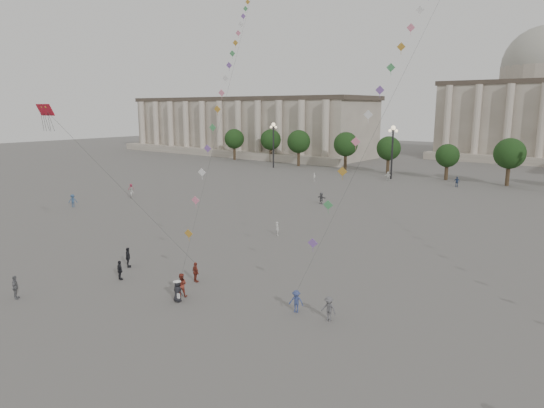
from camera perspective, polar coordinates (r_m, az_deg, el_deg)
The scene contains 24 objects.
ground at distance 35.95m, azimuth -12.22°, elevation -12.14°, with size 360.00×360.00×0.00m, color #5E5B59.
hall_west at distance 152.71m, azimuth -3.24°, elevation 9.14°, with size 84.00×26.22×17.20m.
hall_central at distance 152.16m, azimuth 28.84°, elevation 9.96°, with size 48.30×34.30×35.50m.
tree_row at distance 102.42m, azimuth 23.52°, elevation 5.47°, with size 137.12×5.12×8.00m.
lamp_post_far_west at distance 115.25m, azimuth 0.17°, elevation 7.92°, with size 2.00×0.90×10.65m.
lamp_post_mid_west at distance 99.70m, azimuth 14.01°, elevation 7.06°, with size 2.00×0.90×10.65m.
person_crowd_0 at distance 93.74m, azimuth 20.91°, elevation 2.46°, with size 1.10×0.46×1.88m, color navy.
person_crowd_1 at distance 79.77m, azimuth -16.18°, elevation 1.29°, with size 0.88×0.68×1.80m, color silver.
person_crowd_2 at distance 84.81m, azimuth -16.24°, elevation 1.78°, with size 1.00×0.58×1.55m, color #982942.
person_crowd_4 at distance 98.33m, azimuth 13.47°, elevation 3.23°, with size 1.61×0.51×1.74m, color silver.
person_crowd_5 at distance 75.47m, azimuth -22.39°, elevation 0.36°, with size 1.21×0.70×1.87m, color #355178.
person_crowd_6 at distance 33.53m, azimuth 6.69°, elevation -12.14°, with size 1.11×0.64×1.71m, color #57575B.
person_crowd_10 at distance 94.73m, azimuth 5.02°, elevation 3.17°, with size 0.60×0.39×1.63m, color #BBBBB7.
person_crowd_12 at distance 72.52m, azimuth 5.82°, elevation 0.69°, with size 1.61×0.51×1.74m, color #5C5C60.
person_crowd_13 at distance 54.56m, azimuth 0.63°, elevation -2.89°, with size 0.56×0.37×1.54m, color silver.
tourist_0 at distance 40.68m, azimuth -8.98°, elevation -7.93°, with size 0.99×0.41×1.69m, color maroon.
tourist_1 at distance 45.61m, azimuth -16.58°, elevation -6.05°, with size 1.07×0.45×1.83m, color black.
tourist_3 at distance 41.54m, azimuth -27.97°, elevation -8.66°, with size 1.06×0.44×1.81m, color slate.
tourist_4 at distance 42.63m, azimuth -17.46°, elevation -7.45°, with size 0.97×0.40×1.65m, color black.
kite_flyer_0 at distance 37.88m, azimuth -10.64°, elevation -9.34°, with size 0.89×0.70×1.84m, color maroon.
kite_flyer_1 at distance 34.63m, azimuth 2.86°, elevation -11.36°, with size 1.05×0.60×1.62m, color navy.
hat_person at distance 37.00m, azimuth -11.06°, elevation -9.96°, with size 0.82×0.60×1.69m.
dragon_kite at distance 48.12m, azimuth -24.87°, elevation 9.07°, with size 8.40×2.27×19.48m.
kite_train_west at distance 67.59m, azimuth -4.17°, elevation 18.33°, with size 33.86×49.11×72.37m.
Camera 1 is at (25.72, -20.75, 14.15)m, focal length 32.00 mm.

